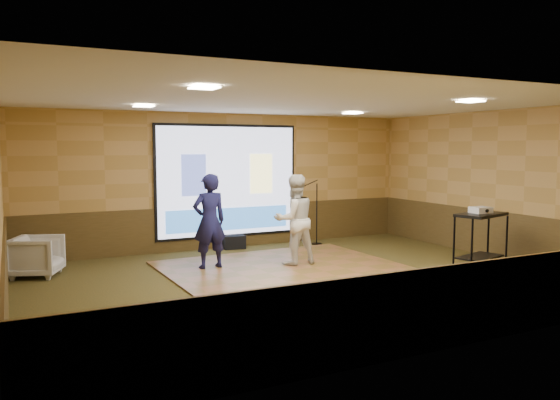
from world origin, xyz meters
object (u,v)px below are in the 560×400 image
banquet_chair (37,256)px  player_right (294,220)px  dance_floor (282,267)px  mic_stand (315,223)px  duffel_bag (234,242)px  av_table (481,230)px  projector_screen (228,182)px  player_left (209,221)px  projector (481,210)px

banquet_chair → player_right: bearing=-83.4°
dance_floor → mic_stand: mic_stand is taller
player_right → banquet_chair: 4.63m
mic_stand → duffel_bag: (-1.88, 0.33, -0.35)m
dance_floor → player_right: player_right is taller
av_table → mic_stand: size_ratio=0.70×
dance_floor → av_table: bearing=-30.7°
duffel_bag → dance_floor: bearing=-88.3°
projector_screen → duffel_bag: bearing=-73.0°
dance_floor → player_left: player_left is taller
dance_floor → player_right: bearing=16.5°
player_left → duffel_bag: bearing=-127.1°
player_left → banquet_chair: (-2.88, 0.82, -0.54)m
projector → projector_screen: bearing=130.6°
projector_screen → mic_stand: (1.94, -0.52, -0.98)m
player_right → duffel_bag: size_ratio=3.59×
mic_stand → player_left: bearing=-132.8°
av_table → duffel_bag: 5.21m
player_right → projector: bearing=145.9°
banquet_chair → duffel_bag: 4.17m
projector → banquet_chair: bearing=160.0°
av_table → mic_stand: 3.98m
projector_screen → av_table: size_ratio=3.11×
av_table → player_right: bearing=145.3°
av_table → projector: projector is taller
dance_floor → av_table: av_table is taller
mic_stand → projector: bearing=-48.9°
player_right → mic_stand: bearing=-129.1°
mic_stand → banquet_chair: 5.97m
projector_screen → banquet_chair: projector_screen is taller
projector → mic_stand: (-1.28, 3.74, -0.63)m
player_right → duffel_bag: player_right is taller
mic_stand → banquet_chair: (-5.94, -0.61, -0.14)m
projector → player_right: bearing=149.0°
mic_stand → player_right: bearing=-107.3°
player_left → mic_stand: (3.06, 1.42, -0.41)m
player_right → banquet_chair: (-4.43, 1.22, -0.53)m
banquet_chair → duffel_bag: size_ratio=1.64×
player_right → mic_stand: player_right is taller
banquet_chair → duffel_bag: bearing=-55.0°
player_left → mic_stand: player_left is taller
dance_floor → projector_screen: bearing=92.9°
duffel_bag → player_left: bearing=-123.9°
dance_floor → player_left: size_ratio=2.45×
player_right → mic_stand: (1.50, 1.83, -0.39)m
dance_floor → player_left: bearing=158.2°
projector_screen → banquet_chair: 4.30m
projector → banquet_chair: 7.91m
mic_stand → duffel_bag: size_ratio=3.22×
projector_screen → dance_floor: 2.84m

